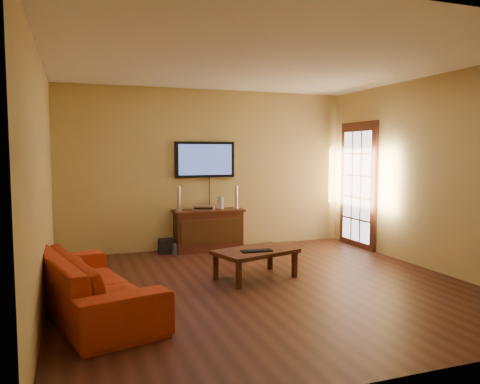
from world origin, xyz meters
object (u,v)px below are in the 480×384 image
speaker_right (236,198)px  media_console (208,230)px  television (205,160)px  sofa (92,273)px  speaker_left (179,200)px  game_console (220,203)px  av_receiver (204,208)px  coffee_table (256,253)px  bottle (175,250)px  keyboard (257,251)px  subwoofer (166,246)px

speaker_right → media_console: bearing=179.6°
media_console → speaker_right: (0.49, -0.00, 0.52)m
television → sofa: (-1.96, -2.74, -1.10)m
television → speaker_left: bearing=-161.4°
speaker_left → game_console: size_ratio=1.95×
game_console → av_receiver: bearing=178.2°
coffee_table → bottle: 1.82m
media_console → sofa: 3.22m
media_console → speaker_left: bearing=177.8°
media_console → keyboard: media_console is taller
av_receiver → speaker_right: bearing=22.5°
sofa → television: bearing=-49.6°
av_receiver → bottle: size_ratio=1.60×
av_receiver → game_console: game_console is taller
television → subwoofer: television is taller
television → av_receiver: bearing=-110.8°
speaker_left → game_console: 0.73m
coffee_table → game_console: (0.13, 1.94, 0.46)m
sofa → speaker_left: 3.00m
speaker_right → av_receiver: bearing=-178.7°
coffee_table → sofa: bearing=-162.3°
coffee_table → av_receiver: 1.94m
keyboard → game_console: bearing=85.6°
game_console → keyboard: size_ratio=0.50×
av_receiver → speaker_left: bearing=-163.6°
television → speaker_right: (0.49, -0.19, -0.66)m
sofa → game_console: game_console is taller
game_console → bottle: size_ratio=0.94×
coffee_table → keyboard: keyboard is taller
sofa → media_console: bearing=-51.6°
media_console → subwoofer: 0.75m
coffee_table → game_console: bearing=86.2°
media_console → speaker_left: (-0.49, 0.02, 0.52)m
keyboard → av_receiver: bearing=94.2°
speaker_right → subwoofer: (-1.21, 0.02, -0.75)m
speaker_left → av_receiver: 0.44m
sofa → keyboard: size_ratio=5.26×
coffee_table → keyboard: 0.12m
television → bottle: size_ratio=4.72×
media_console → keyboard: 2.01m
television → sofa: size_ratio=0.48×
av_receiver → game_console: bearing=31.8°
keyboard → television: bearing=91.8°
coffee_table → av_receiver: (-0.17, 1.89, 0.40)m
speaker_left → speaker_right: 0.99m
television → speaker_right: bearing=-20.9°
speaker_left → speaker_right: bearing=-1.3°
sofa → speaker_right: size_ratio=5.54×
bottle → game_console: bearing=19.0°
coffee_table → subwoofer: coffee_table is taller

